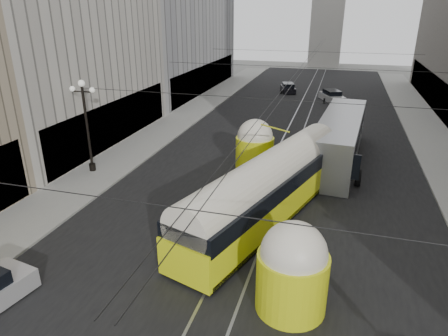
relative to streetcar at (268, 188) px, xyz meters
The scene contains 11 objects.
road 17.68m from the streetcar, 91.63° to the left, with size 20.00×85.00×0.02m, color black.
sidewalk_left 24.57m from the streetcar, 120.67° to the left, with size 4.00×72.00×0.15m, color gray.
sidewalk_right 24.08m from the streetcar, 61.39° to the left, with size 4.00×72.00×0.15m, color gray.
rail_left 17.72m from the streetcar, 94.07° to the left, with size 0.12×85.00×0.04m, color gray.
rail_right 17.68m from the streetcar, 89.19° to the left, with size 0.12×85.00×0.04m, color gray.
lamppost_left_mid 13.59m from the streetcar, 166.77° to the left, with size 1.86×0.44×6.37m.
catenary 17.06m from the streetcar, 91.32° to the left, with size 25.00×72.00×0.23m.
streetcar is the anchor object (origin of this frame).
city_bus 10.99m from the streetcar, 71.17° to the left, with size 3.94×13.64×3.41m.
sedan_white_far 31.95m from the streetcar, 85.85° to the left, with size 3.47×4.77×1.39m.
sedan_dark_far 36.36m from the streetcar, 95.91° to the left, with size 2.68×4.30×1.26m.
Camera 1 is at (3.70, -4.62, 10.88)m, focal length 32.00 mm.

